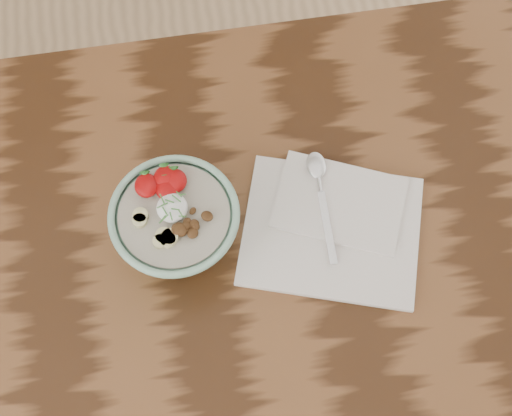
{
  "coord_description": "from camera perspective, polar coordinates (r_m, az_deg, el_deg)",
  "views": [
    {
      "loc": [
        3.31,
        -26.21,
        170.85
      ],
      "look_at": [
        8.91,
        8.82,
        85.39
      ],
      "focal_mm": 50.0,
      "sensor_mm": 36.0,
      "label": 1
    }
  ],
  "objects": [
    {
      "name": "spoon",
      "position": [
        1.04,
        5.06,
        2.21
      ],
      "size": [
        3.06,
        17.52,
        0.92
      ],
      "rotation": [
        0.0,
        0.0,
        -0.03
      ],
      "color": "silver",
      "rests_on": "napkin"
    },
    {
      "name": "breakfast_bowl",
      "position": [
        0.97,
        -6.4,
        -1.26
      ],
      "size": [
        17.42,
        17.42,
        11.51
      ],
      "rotation": [
        0.0,
        0.0,
        -0.06
      ],
      "color": "#85B39A",
      "rests_on": "table"
    },
    {
      "name": "napkin",
      "position": [
        1.03,
        6.18,
        -1.35
      ],
      "size": [
        29.88,
        26.81,
        1.53
      ],
      "rotation": [
        0.0,
        0.0,
        -0.31
      ],
      "color": "silver",
      "rests_on": "table"
    },
    {
      "name": "table",
      "position": [
        1.08,
        -3.96,
        -8.96
      ],
      "size": [
        160.0,
        90.0,
        75.0
      ],
      "color": "#351C0D",
      "rests_on": "ground"
    }
  ]
}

